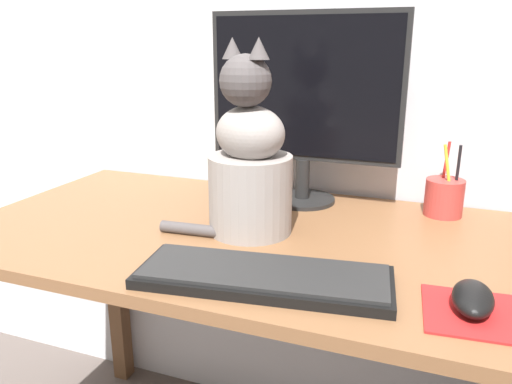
{
  "coord_description": "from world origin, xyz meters",
  "views": [
    {
      "loc": [
        0.32,
        -0.95,
        1.14
      ],
      "look_at": [
        0.0,
        -0.11,
        0.87
      ],
      "focal_mm": 35.0,
      "sensor_mm": 36.0,
      "label": 1
    }
  ],
  "objects_px": {
    "monitor": "(305,99)",
    "keyboard": "(263,276)",
    "computer_mouse_right": "(473,298)",
    "cat": "(249,164)",
    "pen_cup": "(444,197)"
  },
  "relations": [
    {
      "from": "monitor",
      "to": "keyboard",
      "type": "relative_size",
      "value": 1.06
    },
    {
      "from": "computer_mouse_right",
      "to": "cat",
      "type": "distance_m",
      "value": 0.5
    },
    {
      "from": "keyboard",
      "to": "pen_cup",
      "type": "xyz_separation_m",
      "value": [
        0.28,
        0.48,
        0.03
      ]
    },
    {
      "from": "keyboard",
      "to": "pen_cup",
      "type": "relative_size",
      "value": 2.6
    },
    {
      "from": "cat",
      "to": "pen_cup",
      "type": "distance_m",
      "value": 0.49
    },
    {
      "from": "computer_mouse_right",
      "to": "cat",
      "type": "height_order",
      "value": "cat"
    },
    {
      "from": "computer_mouse_right",
      "to": "pen_cup",
      "type": "distance_m",
      "value": 0.46
    },
    {
      "from": "monitor",
      "to": "keyboard",
      "type": "distance_m",
      "value": 0.53
    },
    {
      "from": "computer_mouse_right",
      "to": "monitor",
      "type": "bearing_deg",
      "value": 131.6
    },
    {
      "from": "keyboard",
      "to": "pen_cup",
      "type": "bearing_deg",
      "value": 51.96
    },
    {
      "from": "keyboard",
      "to": "computer_mouse_right",
      "type": "xyz_separation_m",
      "value": [
        0.33,
        0.02,
        0.01
      ]
    },
    {
      "from": "monitor",
      "to": "computer_mouse_right",
      "type": "height_order",
      "value": "monitor"
    },
    {
      "from": "monitor",
      "to": "cat",
      "type": "distance_m",
      "value": 0.28
    },
    {
      "from": "monitor",
      "to": "computer_mouse_right",
      "type": "relative_size",
      "value": 4.28
    },
    {
      "from": "computer_mouse_right",
      "to": "cat",
      "type": "xyz_separation_m",
      "value": [
        -0.44,
        0.19,
        0.13
      ]
    }
  ]
}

